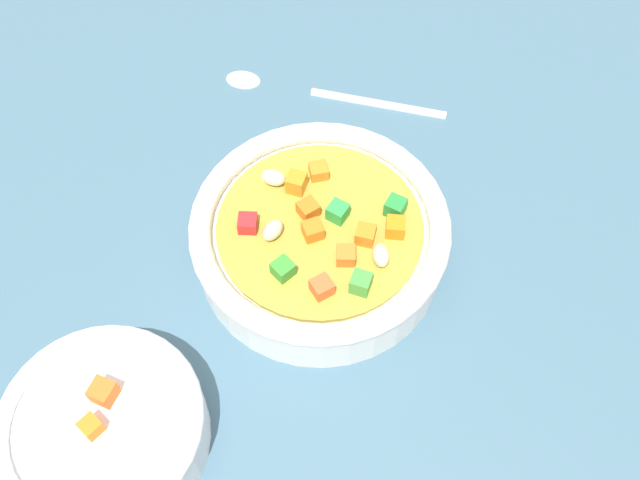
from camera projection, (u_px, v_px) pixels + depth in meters
ground_plane at (320, 262)px, 61.59cm from camera, size 140.00×140.00×2.00cm
soup_bowl_main at (320, 237)px, 58.22cm from camera, size 20.54×20.54×6.11cm
spoon at (321, 91)px, 69.96cm from camera, size 7.09×21.40×0.87cm
side_bowl_small at (105, 429)px, 50.53cm from camera, size 14.21×14.21×5.39cm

